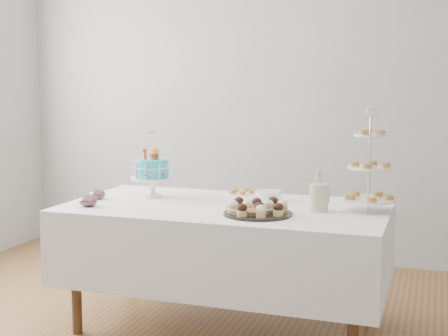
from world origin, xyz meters
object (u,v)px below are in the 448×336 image
(pie, at_px, (250,209))
(plate_stack, at_px, (269,196))
(jam_bowl_a, at_px, (88,201))
(tiered_stand, at_px, (369,168))
(jam_bowl_b, at_px, (97,195))
(birthday_cake, at_px, (152,179))
(utensil_pitcher, at_px, (319,196))
(pastry_plate, at_px, (242,192))
(cupcake_tray, at_px, (258,207))
(table, at_px, (226,242))

(pie, relative_size, plate_stack, 1.77)
(pie, xyz_separation_m, jam_bowl_a, (-0.97, -0.12, 0.01))
(tiered_stand, distance_m, plate_stack, 0.67)
(tiered_stand, height_order, jam_bowl_b, tiered_stand)
(birthday_cake, xyz_separation_m, utensil_pitcher, (1.11, -0.12, -0.03))
(jam_bowl_b, bearing_deg, birthday_cake, 32.52)
(pastry_plate, distance_m, jam_bowl_b, 0.94)
(tiered_stand, relative_size, utensil_pitcher, 2.46)
(cupcake_tray, distance_m, jam_bowl_a, 1.03)
(cupcake_tray, relative_size, pastry_plate, 1.76)
(tiered_stand, bearing_deg, utensil_pitcher, -157.72)
(table, bearing_deg, pie, -41.17)
(table, height_order, jam_bowl_b, jam_bowl_b)
(table, relative_size, cupcake_tray, 4.96)
(birthday_cake, height_order, pastry_plate, birthday_cake)
(pie, xyz_separation_m, pastry_plate, (-0.23, 0.58, -0.01))
(jam_bowl_a, bearing_deg, plate_stack, 28.77)
(birthday_cake, distance_m, jam_bowl_b, 0.36)
(pie, bearing_deg, jam_bowl_a, -173.09)
(cupcake_tray, height_order, jam_bowl_b, cupcake_tray)
(pastry_plate, bearing_deg, table, -86.45)
(jam_bowl_a, bearing_deg, tiered_stand, 14.58)
(table, xyz_separation_m, pie, (0.21, -0.18, 0.25))
(birthday_cake, xyz_separation_m, pie, (0.75, -0.30, -0.09))
(jam_bowl_a, relative_size, jam_bowl_b, 1.08)
(plate_stack, xyz_separation_m, utensil_pitcher, (0.36, -0.23, 0.05))
(pastry_plate, bearing_deg, pie, -68.24)
(tiered_stand, xyz_separation_m, pastry_plate, (-0.85, 0.28, -0.23))
(table, bearing_deg, cupcake_tray, -38.33)
(plate_stack, distance_m, utensil_pitcher, 0.43)
(birthday_cake, bearing_deg, utensil_pitcher, -11.35)
(tiered_stand, distance_m, jam_bowl_b, 1.69)
(jam_bowl_a, bearing_deg, pie, 6.91)
(tiered_stand, distance_m, jam_bowl_a, 1.66)
(pastry_plate, bearing_deg, utensil_pitcher, -33.86)
(cupcake_tray, bearing_deg, jam_bowl_b, 172.67)
(tiered_stand, bearing_deg, birthday_cake, 179.69)
(plate_stack, distance_m, jam_bowl_a, 1.11)
(cupcake_tray, bearing_deg, pie, 155.10)
(pastry_plate, height_order, jam_bowl_b, jam_bowl_b)
(jam_bowl_b, bearing_deg, plate_stack, 15.90)
(cupcake_tray, relative_size, utensil_pitcher, 1.60)
(plate_stack, bearing_deg, jam_bowl_a, -151.23)
(table, relative_size, jam_bowl_a, 17.14)
(table, height_order, tiered_stand, tiered_stand)
(birthday_cake, height_order, tiered_stand, tiered_stand)
(plate_stack, distance_m, jam_bowl_b, 1.09)
(table, relative_size, jam_bowl_b, 18.59)
(tiered_stand, bearing_deg, pastry_plate, 161.58)
(table, bearing_deg, pastry_plate, 93.55)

